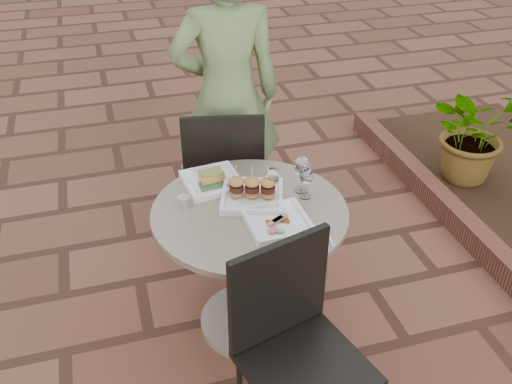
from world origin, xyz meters
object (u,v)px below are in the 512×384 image
object	(u,v)px
chair_far	(224,169)
chair_near	(293,334)
plate_salmon	(212,180)
diner	(227,98)
plate_sliders	(252,192)
cafe_table	(250,251)
plate_tuna	(278,221)

from	to	relation	value
chair_far	chair_near	world-z (taller)	same
plate_salmon	diner	bearing A→B (deg)	69.66
chair_far	diner	size ratio (longest dim) A/B	0.53
diner	plate_sliders	world-z (taller)	diner
cafe_table	plate_sliders	size ratio (longest dim) A/B	2.52
chair_far	diner	bearing A→B (deg)	-97.33
cafe_table	plate_salmon	bearing A→B (deg)	114.51
plate_tuna	plate_sliders	bearing A→B (deg)	103.36
chair_near	plate_salmon	world-z (taller)	chair_near
cafe_table	plate_tuna	bearing A→B (deg)	-59.00
cafe_table	chair_far	size ratio (longest dim) A/B	0.97
cafe_table	chair_near	bearing A→B (deg)	-89.70
chair_near	plate_tuna	size ratio (longest dim) A/B	3.41
chair_near	diner	world-z (taller)	diner
cafe_table	plate_sliders	bearing A→B (deg)	66.01
diner	plate_salmon	size ratio (longest dim) A/B	6.10
cafe_table	diner	bearing A→B (deg)	82.47
chair_far	plate_salmon	distance (m)	0.48
chair_far	plate_salmon	world-z (taller)	chair_far
cafe_table	plate_tuna	distance (m)	0.31
chair_far	plate_tuna	bearing A→B (deg)	106.35
plate_tuna	cafe_table	bearing A→B (deg)	121.00
cafe_table	plate_sliders	distance (m)	0.30
chair_far	chair_near	bearing A→B (deg)	101.30
chair_far	plate_salmon	bearing A→B (deg)	82.29
plate_salmon	plate_tuna	xyz separation A→B (m)	(0.20, -0.40, -0.00)
chair_far	plate_tuna	distance (m)	0.84
diner	cafe_table	bearing A→B (deg)	86.29
plate_sliders	diner	bearing A→B (deg)	84.13
chair_near	plate_sliders	bearing A→B (deg)	71.74
diner	plate_sliders	size ratio (longest dim) A/B	4.91
cafe_table	plate_salmon	world-z (taller)	plate_salmon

